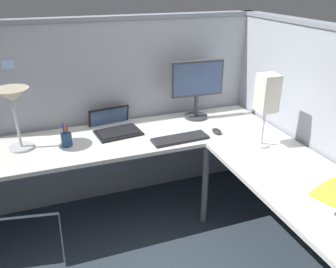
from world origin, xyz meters
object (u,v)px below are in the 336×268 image
Objects in this scene: monitor at (197,85)px; keyboard at (180,139)px; desk_lamp_dome at (12,100)px; book_stack at (334,195)px; desk_lamp_paper at (267,95)px; pen_cup at (67,139)px; computer_mouse at (217,131)px; laptop at (114,127)px.

monitor is 0.56m from keyboard.
desk_lamp_dome is 2.10m from book_stack.
book_stack is 0.62× the size of desk_lamp_paper.
monitor is 1.15m from pen_cup.
keyboard is at bearing 117.77° from book_stack.
desk_lamp_paper is (0.22, -0.67, 0.09)m from monitor.
computer_mouse is 0.52m from desk_lamp_paper.
laptop is 2.33× the size of pen_cup.
keyboard is (0.42, -0.37, -0.01)m from laptop.
computer_mouse is 1.03m from book_stack.
desk_lamp_dome is at bearing -171.14° from laptop.
monitor reaches higher than keyboard.
desk_lamp_dome reaches higher than pen_cup.
laptop reaches higher than keyboard.
desk_lamp_paper is at bearing 90.23° from book_stack.
keyboard is at bearing -41.12° from laptop.
desk_lamp_dome is at bearing 167.34° from pen_cup.
desk_lamp_paper is (1.64, -0.55, 0.02)m from desk_lamp_dome.
keyboard is 0.81× the size of desk_lamp_paper.
laptop is 1.21m from desk_lamp_paper.
desk_lamp_paper is (-0.00, 0.70, 0.36)m from book_stack.
monitor is at bearing 48.64° from keyboard.
desk_lamp_paper reaches higher than desk_lamp_dome.
laptop is 4.03× the size of computer_mouse.
pen_cup is (-0.81, 0.19, 0.04)m from keyboard.
monitor is at bearing 9.56° from pen_cup.
computer_mouse is (0.02, -0.36, -0.28)m from monitor.
book_stack is (0.21, -1.01, 0.00)m from computer_mouse.
computer_mouse is at bearing 101.46° from book_stack.
keyboard is at bearing -176.65° from computer_mouse.
laptop is at bearing 8.86° from desk_lamp_dome.
desk_lamp_dome is (-1.42, -0.12, 0.07)m from monitor.
desk_lamp_paper reaches higher than book_stack.
monitor is 1.52× the size of book_stack.
book_stack is (0.22, -1.37, -0.27)m from monitor.
desk_lamp_paper is (0.20, -0.31, 0.37)m from computer_mouse.
pen_cup reaches higher than laptop.
computer_mouse is (0.32, 0.02, 0.01)m from keyboard.
laptop is 0.98× the size of keyboard.
pen_cup reaches higher than book_stack.
keyboard is at bearing 150.87° from desk_lamp_paper.
desk_lamp_dome is at bearing 164.16° from keyboard.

